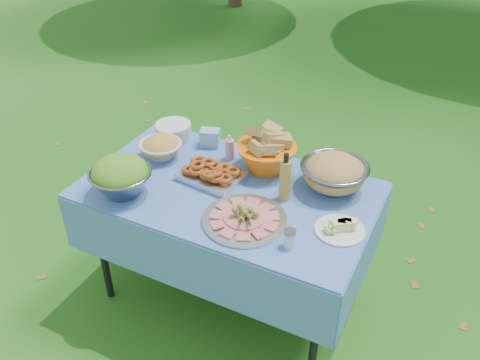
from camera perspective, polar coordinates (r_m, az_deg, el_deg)
name	(u,v)px	position (r m, az deg, el deg)	size (l,w,h in m)	color
ground	(230,294)	(3.07, -1.18, -12.70)	(80.00, 80.00, 0.00)	#093209
picnic_table	(229,245)	(2.80, -1.27, -7.36)	(1.46, 0.86, 0.76)	#84C0FF
salad_bowl	(121,176)	(2.55, -13.26, 0.43)	(0.31, 0.31, 0.20)	gray
pasta_bowl_white	(160,147)	(2.82, -8.92, 3.71)	(0.23, 0.23, 0.13)	silver
plate_stack	(173,131)	(3.01, -7.48, 5.47)	(0.21, 0.21, 0.09)	silver
wipes_box	(210,138)	(2.91, -3.38, 4.76)	(0.11, 0.08, 0.10)	#85A9CA
sanitizer_bottle	(230,147)	(2.77, -1.17, 3.69)	(0.05, 0.05, 0.14)	pink
bread_bowl	(266,151)	(2.67, 2.98, 3.25)	(0.32, 0.32, 0.21)	orange
pasta_bowl_steel	(334,172)	(2.57, 10.54, 0.85)	(0.34, 0.34, 0.18)	gray
fried_tray	(211,173)	(2.62, -3.24, 0.77)	(0.32, 0.22, 0.07)	silver
charcuterie_platter	(245,213)	(2.33, 0.52, -3.74)	(0.40, 0.40, 0.09)	silver
oil_bottle	(285,177)	(2.43, 5.09, 0.37)	(0.06, 0.06, 0.26)	#A98733
cheese_plate	(340,226)	(2.32, 11.20, -5.05)	(0.23, 0.23, 0.06)	silver
shaker	(290,238)	(2.21, 5.60, -6.52)	(0.05, 0.05, 0.09)	silver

